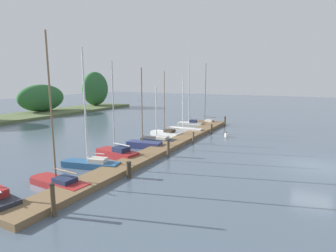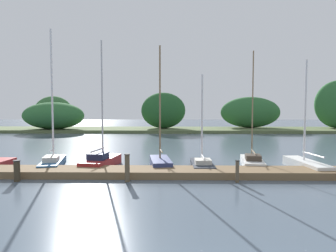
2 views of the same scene
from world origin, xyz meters
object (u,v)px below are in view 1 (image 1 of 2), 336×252
object	(u,v)px
mooring_piling_4	(212,129)
mooring_piling_1	(129,170)
sailboat_2	(90,162)
sailboat_5	(158,139)
sailboat_4	(143,144)
sailboat_7	(184,129)
mooring_piling_2	(168,148)
sailboat_3	(116,152)
mooring_piling_5	(225,121)
channel_buoy_0	(227,135)
sailboat_1	(58,180)
sailboat_9	(206,122)
mooring_piling_3	(193,138)
sailboat_6	(166,133)
mooring_piling_0	(53,200)
sailboat_8	(190,123)

from	to	relation	value
mooring_piling_4	mooring_piling_1	bearing A→B (deg)	179.62
sailboat_2	sailboat_5	world-z (taller)	sailboat_2
sailboat_4	sailboat_7	bearing A→B (deg)	-99.60
mooring_piling_2	sailboat_3	bearing A→B (deg)	120.18
mooring_piling_5	channel_buoy_0	world-z (taller)	mooring_piling_5
sailboat_3	mooring_piling_1	size ratio (longest dim) A/B	7.34
channel_buoy_0	mooring_piling_4	bearing A→B (deg)	64.68
sailboat_1	sailboat_3	distance (m)	6.09
sailboat_7	sailboat_9	bearing A→B (deg)	-97.29
mooring_piling_4	channel_buoy_0	distance (m)	2.11
mooring_piling_3	channel_buoy_0	world-z (taller)	mooring_piling_3
sailboat_1	sailboat_4	world-z (taller)	sailboat_1
sailboat_6	mooring_piling_1	distance (m)	12.27
sailboat_9	mooring_piling_3	bearing A→B (deg)	110.89
sailboat_2	sailboat_7	distance (m)	14.02
sailboat_2	sailboat_3	bearing A→B (deg)	-102.65
mooring_piling_0	mooring_piling_4	xyz separation A→B (m)	(20.40, -0.22, -0.23)
sailboat_7	sailboat_9	world-z (taller)	sailboat_9
sailboat_3	mooring_piling_0	xyz separation A→B (m)	(-8.46, -3.25, 0.36)
sailboat_4	sailboat_8	xyz separation A→B (m)	(11.58, 0.61, 0.12)
mooring_piling_0	mooring_piling_2	world-z (taller)	mooring_piling_0
mooring_piling_0	sailboat_2	bearing A→B (deg)	29.74
sailboat_4	sailboat_6	size ratio (longest dim) A/B	1.03
mooring_piling_1	mooring_piling_4	bearing A→B (deg)	-0.38
mooring_piling_0	mooring_piling_5	bearing A→B (deg)	-0.42
sailboat_4	mooring_piling_0	world-z (taller)	sailboat_4
sailboat_8	mooring_piling_0	distance (m)	23.64
mooring_piling_5	sailboat_3	bearing A→B (deg)	168.69
sailboat_8	sailboat_9	distance (m)	3.10
sailboat_5	sailboat_2	bearing A→B (deg)	86.93
sailboat_6	sailboat_9	world-z (taller)	sailboat_9
sailboat_4	mooring_piling_2	bearing A→B (deg)	148.24
sailboat_6	mooring_piling_2	xyz separation A→B (m)	(-6.61, -3.74, 0.33)
sailboat_2	mooring_piling_4	bearing A→B (deg)	-115.99
mooring_piling_0	sailboat_1	bearing A→B (deg)	46.03
sailboat_7	mooring_piling_0	xyz separation A→B (m)	(-19.69, -2.75, 0.40)
mooring_piling_5	mooring_piling_3	bearing A→B (deg)	179.78
sailboat_7	mooring_piling_0	world-z (taller)	sailboat_7
channel_buoy_0	sailboat_5	bearing A→B (deg)	137.57
sailboat_3	sailboat_7	size ratio (longest dim) A/B	1.20
mooring_piling_2	mooring_piling_1	bearing A→B (deg)	179.84
sailboat_1	mooring_piling_2	distance (m)	8.44
channel_buoy_0	sailboat_6	bearing A→B (deg)	113.37
sailboat_5	mooring_piling_1	distance (m)	9.24
sailboat_1	sailboat_5	world-z (taller)	sailboat_1
sailboat_8	mooring_piling_4	bearing A→B (deg)	130.42
sailboat_4	mooring_piling_0	distance (m)	12.16
sailboat_1	sailboat_5	distance (m)	11.69
sailboat_5	sailboat_8	bearing A→B (deg)	-85.72
mooring_piling_1	sailboat_2	bearing A→B (deg)	84.53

